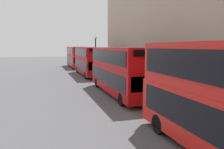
{
  "coord_description": "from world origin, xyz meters",
  "views": [
    {
      "loc": [
        -5.0,
        0.7,
        4.41
      ],
      "look_at": [
        0.48,
        18.15,
        2.07
      ],
      "focal_mm": 35.0,
      "sensor_mm": 36.0,
      "label": 1
    }
  ],
  "objects": [
    {
      "name": "bus_trailing",
      "position": [
        1.6,
        47.82,
        2.41
      ],
      "size": [
        2.59,
        11.19,
        4.37
      ],
      "color": "red",
      "rests_on": "ground"
    },
    {
      "name": "pedestrian",
      "position": [
        4.41,
        41.16,
        0.72
      ],
      "size": [
        0.36,
        0.36,
        1.57
      ],
      "color": "#26262D",
      "rests_on": "ground"
    },
    {
      "name": "bus_third_in_queue",
      "position": [
        1.6,
        33.98,
        2.39
      ],
      "size": [
        2.59,
        11.08,
        4.32
      ],
      "color": "#A80F14",
      "rests_on": "ground"
    },
    {
      "name": "bus_second_in_queue",
      "position": [
        1.6,
        19.59,
        2.39
      ],
      "size": [
        2.59,
        11.09,
        4.34
      ],
      "color": "#B20C0F",
      "rests_on": "ground"
    },
    {
      "name": "street_lamp",
      "position": [
        3.39,
        36.63,
        3.78
      ],
      "size": [
        0.44,
        0.44,
        6.07
      ],
      "color": "black",
      "rests_on": "ground"
    }
  ]
}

